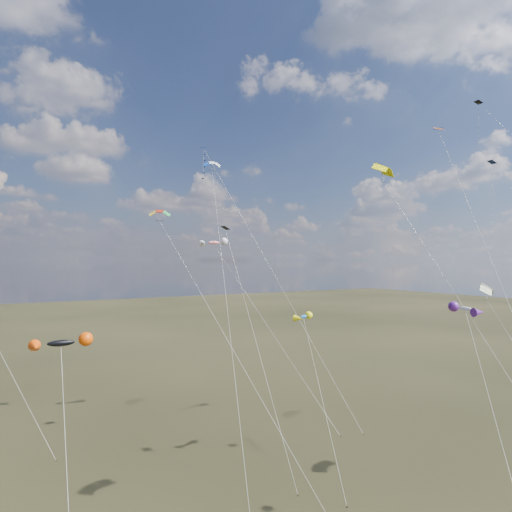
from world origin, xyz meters
TOP-DOWN VIEW (x-y plane):
  - diamond_black_high at (29.88, 10.78)m, footprint 3.24×31.80m
  - diamond_navy_tall at (2.06, 31.77)m, footprint 10.50×19.15m
  - diamond_black_mid at (-0.73, 19.66)m, footprint 2.51×16.92m
  - diamond_navy_right at (19.04, 4.01)m, footprint 2.68×20.66m
  - diamond_orange_center at (9.71, 0.32)m, footprint 12.78×20.93m
  - parafoil_yellow at (3.75, 4.56)m, footprint 4.95×17.37m
  - parafoil_blue_white at (1.29, 30.75)m, footprint 10.03×25.52m
  - parafoil_striped at (14.72, 2.80)m, footprint 2.98×10.85m
  - parafoil_tricolor at (-8.14, 23.16)m, footprint 6.86×20.97m
  - novelty_black_orange at (-19.45, 8.90)m, footprint 3.23×7.96m
  - novelty_white_purple at (5.81, -1.16)m, footprint 8.74×11.65m
  - novelty_redwhite_stripe at (2.07, 31.78)m, footprint 8.52×17.25m
  - novelty_blue_yellow at (3.88, 15.22)m, footprint 5.09×11.31m

SIDE VIEW (x-z plane):
  - novelty_blue_yellow at x=3.88m, z-range 6.19..19.59m
  - novelty_black_orange at x=-19.45m, z-range 6.47..20.49m
  - novelty_white_purple at x=5.81m, z-range 7.26..22.78m
  - diamond_black_mid at x=-0.73m, z-range 4.57..26.98m
  - parafoil_striped at x=14.72m, z-range 7.74..24.67m
  - novelty_redwhite_stripe at x=2.07m, z-range 10.04..31.49m
  - diamond_orange_center at x=9.71m, z-range 5.30..36.66m
  - parafoil_tricolor at x=-8.14m, z-range 11.33..35.38m
  - diamond_navy_right at x=19.04m, z-range 9.36..37.72m
  - parafoil_yellow at x=3.75m, z-range 12.60..39.36m
  - diamond_navy_tall at x=2.06m, z-range 11.99..45.44m
  - parafoil_blue_white at x=1.29m, z-range 14.90..46.37m
  - diamond_black_high at x=29.88m, z-range 13.68..52.25m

